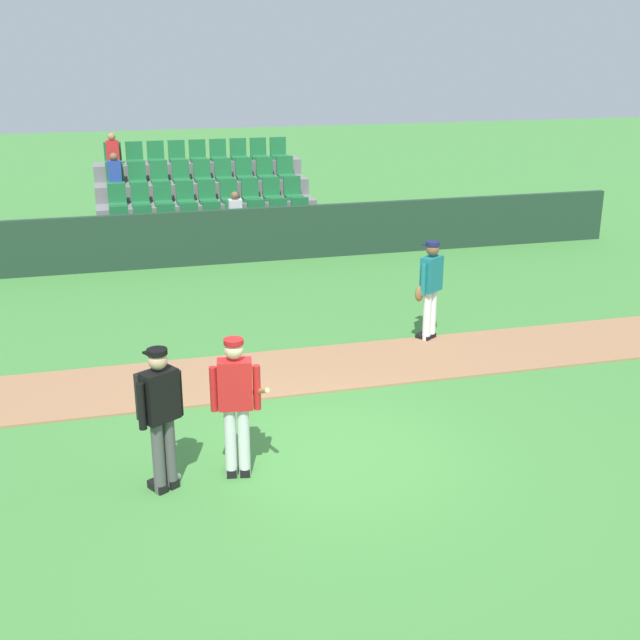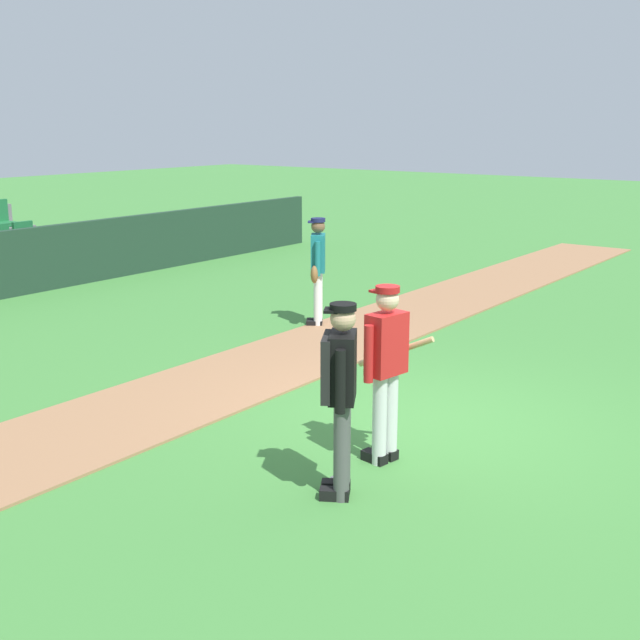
{
  "view_description": "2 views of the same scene",
  "coord_description": "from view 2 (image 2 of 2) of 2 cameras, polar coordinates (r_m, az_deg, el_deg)",
  "views": [
    {
      "loc": [
        -2.45,
        -8.88,
        4.99
      ],
      "look_at": [
        0.35,
        1.75,
        1.19
      ],
      "focal_mm": 45.8,
      "sensor_mm": 36.0,
      "label": 1
    },
    {
      "loc": [
        -7.53,
        -4.17,
        3.25
      ],
      "look_at": [
        -0.1,
        1.37,
        0.98
      ],
      "focal_mm": 45.62,
      "sensor_mm": 36.0,
      "label": 2
    }
  ],
  "objects": [
    {
      "name": "baseball",
      "position": [
        7.64,
        0.93,
        -11.14
      ],
      "size": [
        0.07,
        0.07,
        0.07
      ],
      "primitive_type": "sphere",
      "color": "white",
      "rests_on": "ground"
    },
    {
      "name": "infield_dirt_path",
      "position": [
        10.73,
        -5.64,
        -3.87
      ],
      "size": [
        28.0,
        1.84,
        0.03
      ],
      "primitive_type": "cube",
      "color": "#9E704C",
      "rests_on": "ground"
    },
    {
      "name": "batter_red_jersey",
      "position": [
        7.81,
        4.66,
        -3.3
      ],
      "size": [
        0.64,
        0.8,
        1.76
      ],
      "color": "silver",
      "rests_on": "ground"
    },
    {
      "name": "runner_teal_jersey",
      "position": [
        13.09,
        -0.16,
        3.68
      ],
      "size": [
        0.62,
        0.46,
        1.76
      ],
      "color": "white",
      "rests_on": "ground"
    },
    {
      "name": "umpire_home_plate",
      "position": [
        7.05,
        1.41,
        -4.88
      ],
      "size": [
        0.54,
        0.46,
        1.76
      ],
      "color": "#4C4C4C",
      "rests_on": "ground"
    },
    {
      "name": "ground_plane",
      "position": [
        9.2,
        7.29,
        -7.06
      ],
      "size": [
        80.0,
        80.0,
        0.0
      ],
      "primitive_type": "plane",
      "color": "#42843A"
    }
  ]
}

